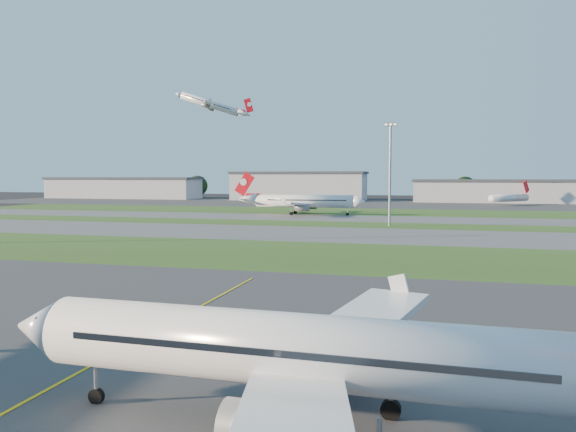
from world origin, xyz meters
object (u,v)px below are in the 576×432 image
(mini_jet_near, at_px, (509,198))
(light_mast_centre, at_px, (390,167))
(airliner_parked, at_px, (323,355))
(airliner_taxiing, at_px, (303,201))

(mini_jet_near, relative_size, light_mast_centre, 0.90)
(airliner_parked, relative_size, mini_jet_near, 1.52)
(airliner_taxiing, relative_size, light_mast_centre, 1.56)
(airliner_parked, bearing_deg, light_mast_centre, 94.45)
(airliner_taxiing, xyz_separation_m, light_mast_centre, (30.80, -35.81, 10.40))
(mini_jet_near, bearing_deg, light_mast_centre, -160.52)
(airliner_taxiing, relative_size, mini_jet_near, 1.73)
(airliner_taxiing, distance_m, mini_jet_near, 109.60)
(mini_jet_near, xyz_separation_m, light_mast_centre, (-41.67, -118.03, 11.53))
(light_mast_centre, bearing_deg, airliner_parked, -86.77)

